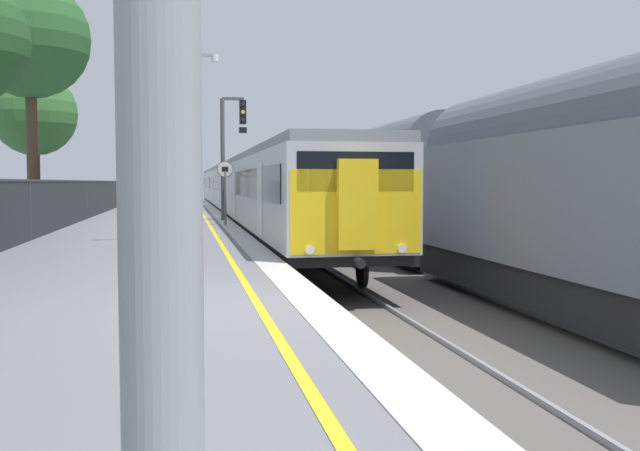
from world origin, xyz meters
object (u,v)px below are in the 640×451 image
at_px(freight_train_adjacent_track, 349,184).
at_px(background_tree_right, 33,42).
at_px(background_tree_back, 33,116).
at_px(commuter_train_at_platform, 240,188).
at_px(speed_limit_sign, 225,184).
at_px(signal_gantry, 229,144).
at_px(platform_lamp_mid, 181,128).

relative_size(freight_train_adjacent_track, background_tree_right, 5.89).
bearing_deg(background_tree_back, commuter_train_at_platform, 47.85).
bearing_deg(freight_train_adjacent_track, speed_limit_sign, -140.96).
distance_m(signal_gantry, background_tree_back, 8.72).
distance_m(freight_train_adjacent_track, background_tree_back, 14.09).
bearing_deg(commuter_train_at_platform, speed_limit_sign, -96.31).
height_order(freight_train_adjacent_track, background_tree_right, background_tree_right).
distance_m(platform_lamp_mid, background_tree_right, 9.78).
height_order(freight_train_adjacent_track, background_tree_back, background_tree_back).
relative_size(speed_limit_sign, platform_lamp_mid, 0.47).
bearing_deg(speed_limit_sign, signal_gantry, 83.84).
distance_m(speed_limit_sign, background_tree_back, 10.29).
height_order(commuter_train_at_platform, freight_train_adjacent_track, freight_train_adjacent_track).
bearing_deg(freight_train_adjacent_track, platform_lamp_mid, -121.04).
relative_size(commuter_train_at_platform, background_tree_back, 9.42).
bearing_deg(background_tree_back, background_tree_right, -78.59).
bearing_deg(signal_gantry, platform_lamp_mid, -100.05).
bearing_deg(platform_lamp_mid, commuter_train_at_platform, 81.97).
height_order(speed_limit_sign, background_tree_back, background_tree_back).
xyz_separation_m(speed_limit_sign, platform_lamp_mid, (-1.58, -7.61, 1.50)).
bearing_deg(speed_limit_sign, commuter_train_at_platform, 83.69).
height_order(speed_limit_sign, background_tree_right, background_tree_right).
height_order(commuter_train_at_platform, speed_limit_sign, commuter_train_at_platform).
bearing_deg(speed_limit_sign, freight_train_adjacent_track, 39.04).
bearing_deg(speed_limit_sign, background_tree_back, 143.07).
xyz_separation_m(freight_train_adjacent_track, background_tree_right, (-12.54, -4.77, 4.99)).
bearing_deg(platform_lamp_mid, background_tree_back, 114.98).
xyz_separation_m(commuter_train_at_platform, background_tree_back, (-9.73, -10.75, 3.18)).
relative_size(commuter_train_at_platform, speed_limit_sign, 25.20).
relative_size(freight_train_adjacent_track, speed_limit_sign, 21.50).
bearing_deg(background_tree_back, freight_train_adjacent_track, -4.92).
bearing_deg(background_tree_back, signal_gantry, -17.04).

